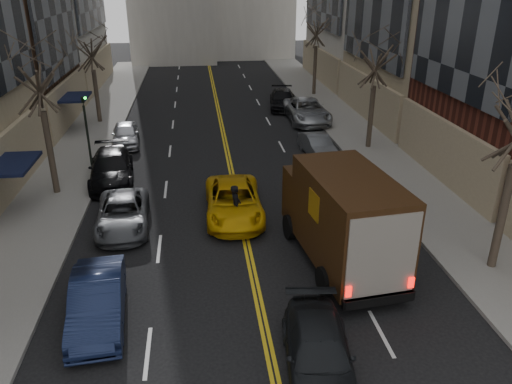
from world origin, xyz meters
TOP-DOWN VIEW (x-y plane):
  - sidewalk_left at (-9.00, 27.00)m, footprint 4.00×66.00m
  - sidewalk_right at (9.00, 27.00)m, footprint 4.00×66.00m
  - tree_lf_mid at (-8.80, 20.00)m, footprint 3.20×3.20m
  - tree_lf_far at (-8.80, 33.00)m, footprint 3.20×3.20m
  - tree_rt_mid at (8.80, 25.00)m, footprint 3.20×3.20m
  - tree_rt_far at (8.80, 40.00)m, footprint 3.20×3.20m
  - traffic_signal at (-7.39, 22.00)m, footprint 0.29×0.26m
  - ups_truck at (3.31, 12.15)m, footprint 3.37×7.05m
  - observer_sedan at (1.20, 6.66)m, footprint 2.31×4.67m
  - taxi at (-0.30, 16.54)m, footprint 2.55×5.36m
  - pedestrian at (-0.28, 15.65)m, footprint 0.46×0.69m
  - parked_lf_b at (-5.10, 9.68)m, footprint 1.96×4.59m
  - parked_lf_c at (-5.10, 16.02)m, footprint 2.45×4.80m
  - parked_lf_d at (-6.30, 21.38)m, footprint 2.73×5.54m
  - parked_lf_e at (-6.30, 27.60)m, footprint 2.04×4.27m
  - parked_rt_a at (5.32, 24.01)m, footprint 1.71×4.02m
  - parked_rt_b at (6.30, 31.54)m, footprint 2.81×5.97m
  - parked_rt_c at (5.21, 35.73)m, footprint 2.68×5.21m

SIDE VIEW (x-z plane):
  - sidewalk_left at x=-9.00m, z-range 0.00..0.15m
  - sidewalk_right at x=9.00m, z-range 0.00..0.15m
  - parked_rt_a at x=5.32m, z-range 0.00..1.29m
  - parked_lf_c at x=-5.10m, z-range 0.00..1.30m
  - observer_sedan at x=1.20m, z-range 0.00..1.30m
  - parked_lf_e at x=-6.30m, z-range 0.00..1.41m
  - parked_rt_c at x=5.21m, z-range 0.00..1.44m
  - parked_lf_b at x=-5.10m, z-range 0.00..1.47m
  - taxi at x=-0.30m, z-range 0.00..1.48m
  - parked_lf_d at x=-6.30m, z-range 0.00..1.55m
  - parked_rt_b at x=6.30m, z-range 0.00..1.65m
  - pedestrian at x=-0.28m, z-range 0.00..1.87m
  - ups_truck at x=3.31m, z-range 0.01..3.74m
  - traffic_signal at x=-7.39m, z-range 0.47..5.17m
  - tree_lf_far at x=-8.80m, z-range 1.97..10.08m
  - tree_rt_mid at x=8.80m, z-range 2.01..10.33m
  - tree_lf_mid at x=-8.80m, z-range 2.14..11.05m
  - tree_rt_far at x=8.80m, z-range 2.19..11.29m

